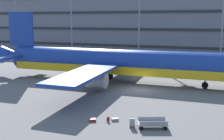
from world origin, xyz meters
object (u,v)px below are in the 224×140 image
at_px(suitcase_orange, 93,120).
at_px(airliner, 113,63).
at_px(suitcase_laid_flat, 132,123).
at_px(suitcase_silver, 115,119).
at_px(backpack_large, 108,119).
at_px(baggage_cart, 153,123).

bearing_deg(suitcase_orange, airliner, 104.32).
xyz_separation_m(suitcase_laid_flat, suitcase_silver, (-2.00, 1.02, -0.32)).
xyz_separation_m(suitcase_orange, backpack_large, (1.41, 0.40, 0.11)).
relative_size(airliner, suitcase_laid_flat, 42.95).
bearing_deg(airliner, suitcase_laid_flat, -64.17).
bearing_deg(backpack_large, airliner, 109.12).
height_order(suitcase_laid_flat, backpack_large, suitcase_laid_flat).
bearing_deg(airliner, suitcase_silver, -68.69).
bearing_deg(suitcase_silver, backpack_large, -134.67).
distance_m(airliner, backpack_large, 17.69).
distance_m(suitcase_orange, backpack_large, 1.47).
height_order(suitcase_orange, suitcase_laid_flat, suitcase_laid_flat).
xyz_separation_m(suitcase_orange, suitcase_silver, (1.92, 0.92, -0.01)).
bearing_deg(baggage_cart, suitcase_silver, 172.41).
xyz_separation_m(airliner, suitcase_orange, (4.32, -16.91, -2.86)).
relative_size(suitcase_laid_flat, baggage_cart, 0.29).
distance_m(airliner, suitcase_orange, 17.68).
xyz_separation_m(airliner, baggage_cart, (9.97, -16.49, -2.56)).
distance_m(suitcase_orange, baggage_cart, 5.67).
height_order(airliner, suitcase_silver, airliner).
xyz_separation_m(suitcase_laid_flat, backpack_large, (-2.51, 0.50, -0.20)).
distance_m(airliner, suitcase_laid_flat, 19.07).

